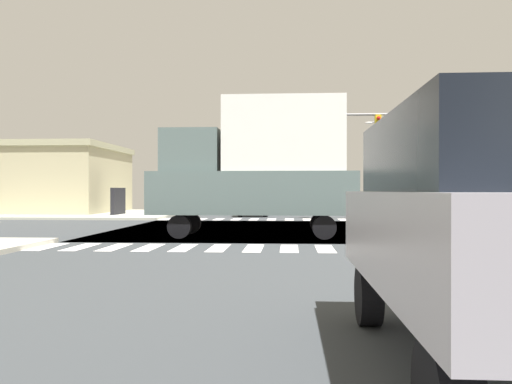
% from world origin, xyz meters
% --- Properties ---
extents(ground, '(90.00, 90.00, 0.05)m').
position_xyz_m(ground, '(0.00, 0.00, -0.03)').
color(ground, '#363A3E').
extents(sidewalk_corner_ne, '(12.00, 12.00, 0.14)m').
position_xyz_m(sidewalk_corner_ne, '(13.00, 12.00, 0.07)').
color(sidewalk_corner_ne, '#B2ADA3').
rests_on(sidewalk_corner_ne, ground).
extents(sidewalk_corner_nw, '(12.00, 12.00, 0.14)m').
position_xyz_m(sidewalk_corner_nw, '(-13.00, 12.00, 0.07)').
color(sidewalk_corner_nw, '#B0B2A2').
rests_on(sidewalk_corner_nw, ground).
extents(crosswalk_near, '(13.50, 2.00, 0.01)m').
position_xyz_m(crosswalk_near, '(-0.25, -7.30, 0.00)').
color(crosswalk_near, white).
rests_on(crosswalk_near, ground).
extents(crosswalk_far, '(13.50, 2.00, 0.01)m').
position_xyz_m(crosswalk_far, '(-0.25, 7.30, 0.00)').
color(crosswalk_far, white).
rests_on(crosswalk_far, ground).
extents(traffic_signal_mast, '(6.56, 0.55, 6.28)m').
position_xyz_m(traffic_signal_mast, '(5.53, 7.43, 4.64)').
color(traffic_signal_mast, gray).
rests_on(traffic_signal_mast, ground).
extents(street_lamp, '(1.78, 0.32, 7.40)m').
position_xyz_m(street_lamp, '(7.97, 21.78, 4.47)').
color(street_lamp, gray).
rests_on(street_lamp, ground).
extents(bank_building, '(12.11, 9.10, 4.79)m').
position_xyz_m(bank_building, '(-17.13, 13.43, 2.40)').
color(bank_building, '#BCB189').
rests_on(bank_building, ground).
extents(suv_nearside_1, '(1.96, 4.60, 2.34)m').
position_xyz_m(suv_nearside_1, '(2.00, -17.10, 1.39)').
color(suv_nearside_1, black).
rests_on(suv_nearside_1, ground).
extents(sedan_trailing_3, '(1.80, 4.30, 1.88)m').
position_xyz_m(sedan_trailing_3, '(-2.00, 23.76, 1.12)').
color(sedan_trailing_3, black).
rests_on(sedan_trailing_3, ground).
extents(suv_middle_3, '(1.96, 4.60, 2.34)m').
position_xyz_m(suv_middle_3, '(-2.00, 39.33, 1.39)').
color(suv_middle_3, black).
rests_on(suv_middle_3, ground).
extents(suv_outer_4, '(1.96, 4.60, 2.34)m').
position_xyz_m(suv_outer_4, '(-2.00, 11.60, 1.39)').
color(suv_outer_4, black).
rests_on(suv_outer_4, ground).
extents(box_truck_inner_2, '(7.20, 2.40, 4.85)m').
position_xyz_m(box_truck_inner_2, '(-0.80, -3.50, 2.56)').
color(box_truck_inner_2, black).
rests_on(box_truck_inner_2, ground).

